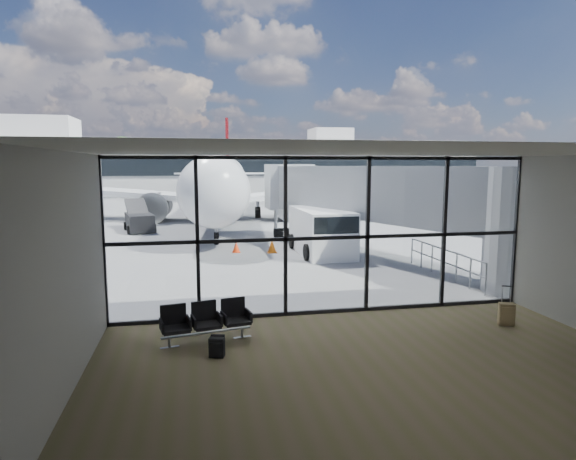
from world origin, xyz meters
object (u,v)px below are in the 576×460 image
object	(u,v)px
airliner	(224,182)
mobile_stairs	(32,232)
suitcase	(507,314)
belt_loader	(139,221)
service_van	(322,231)
seating_row	(205,320)
backpack	(217,347)

from	to	relation	value
airliner	mobile_stairs	distance (m)	15.75
suitcase	airliner	world-z (taller)	airliner
suitcase	belt_loader	world-z (taller)	belt_loader
airliner	service_van	distance (m)	18.20
seating_row	mobile_stairs	world-z (taller)	mobile_stairs
service_van	mobile_stairs	world-z (taller)	service_van
suitcase	mobile_stairs	distance (m)	25.21
backpack	belt_loader	xyz separation A→B (m)	(-3.88, 21.89, 0.42)
backpack	service_van	distance (m)	13.08
backpack	service_van	size ratio (longest dim) A/B	0.10
seating_row	suitcase	distance (m)	7.90
seating_row	service_van	distance (m)	12.20
suitcase	service_van	distance (m)	11.33
seating_row	backpack	world-z (taller)	seating_row
suitcase	mobile_stairs	size ratio (longest dim) A/B	0.35
airliner	belt_loader	xyz separation A→B (m)	(-5.97, -7.66, -2.21)
seating_row	airliner	bearing A→B (deg)	74.09
belt_loader	seating_row	bearing A→B (deg)	-92.46
backpack	mobile_stairs	xyz separation A→B (m)	(-9.50, 19.13, 0.26)
belt_loader	mobile_stairs	distance (m)	6.26
airliner	suitcase	bearing A→B (deg)	-73.66
backpack	belt_loader	distance (m)	22.23
airliner	service_van	world-z (taller)	airliner
suitcase	belt_loader	size ratio (longest dim) A/B	0.23
airliner	service_van	bearing A→B (deg)	-73.37
service_van	mobile_stairs	bearing A→B (deg)	153.77
seating_row	service_van	size ratio (longest dim) A/B	0.44
backpack	service_van	bearing A→B (deg)	81.76
mobile_stairs	service_van	bearing A→B (deg)	-20.17
backpack	suitcase	bearing A→B (deg)	22.23
seating_row	airliner	size ratio (longest dim) A/B	0.06
backpack	airliner	bearing A→B (deg)	103.21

